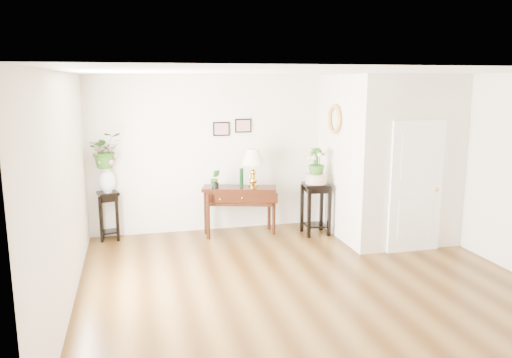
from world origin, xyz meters
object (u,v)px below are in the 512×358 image
object	(u,v)px
console_table	(240,211)
table_lamp	(253,167)
plant_stand_a	(109,216)
plant_stand_b	(315,209)

from	to	relation	value
console_table	table_lamp	world-z (taller)	table_lamp
plant_stand_a	plant_stand_b	size ratio (longest dim) A/B	0.91
table_lamp	plant_stand_b	distance (m)	1.34
plant_stand_b	console_table	bearing A→B (deg)	166.84
table_lamp	plant_stand_a	size ratio (longest dim) A/B	0.80
console_table	plant_stand_a	distance (m)	2.25
plant_stand_a	plant_stand_b	bearing A→B (deg)	-8.85
console_table	plant_stand_b	distance (m)	1.35
table_lamp	plant_stand_a	xyz separation A→B (m)	(-2.48, 0.25, -0.79)
console_table	plant_stand_b	world-z (taller)	plant_stand_b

